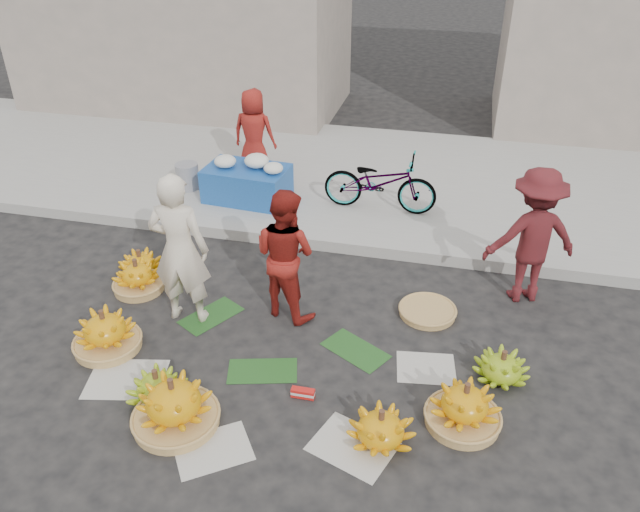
% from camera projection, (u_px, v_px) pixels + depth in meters
% --- Properties ---
extents(ground, '(80.00, 80.00, 0.00)m').
position_uv_depth(ground, '(279.00, 359.00, 6.03)').
color(ground, black).
rests_on(ground, ground).
extents(curb, '(40.00, 0.25, 0.15)m').
position_uv_depth(curb, '(329.00, 242.00, 7.82)').
color(curb, gray).
rests_on(curb, ground).
extents(sidewalk, '(40.00, 4.00, 0.12)m').
position_uv_depth(sidewalk, '(359.00, 176.00, 9.57)').
color(sidewalk, gray).
rests_on(sidewalk, ground).
extents(building_left, '(6.00, 3.00, 4.00)m').
position_uv_depth(building_left, '(181.00, 0.00, 11.76)').
color(building_left, gray).
rests_on(building_left, sidewalk).
extents(newspaper_scatter, '(3.20, 1.80, 0.00)m').
position_uv_depth(newspaper_scatter, '(252.00, 419.00, 5.37)').
color(newspaper_scatter, beige).
rests_on(newspaper_scatter, ground).
extents(banana_leaves, '(2.00, 1.00, 0.00)m').
position_uv_depth(banana_leaves, '(275.00, 344.00, 6.22)').
color(banana_leaves, '#184517').
rests_on(banana_leaves, ground).
extents(banana_bunch_0, '(0.65, 0.65, 0.45)m').
position_uv_depth(banana_bunch_0, '(105.00, 332.00, 6.08)').
color(banana_bunch_0, '#A87F46').
rests_on(banana_bunch_0, ground).
extents(banana_bunch_1, '(0.56, 0.56, 0.33)m').
position_uv_depth(banana_bunch_1, '(157.00, 387.00, 5.51)').
color(banana_bunch_1, '#709C16').
rests_on(banana_bunch_1, ground).
extents(banana_bunch_2, '(0.85, 0.85, 0.49)m').
position_uv_depth(banana_bunch_2, '(174.00, 404.00, 5.22)').
color(banana_bunch_2, '#A87F46').
rests_on(banana_bunch_2, ground).
extents(banana_bunch_3, '(0.56, 0.56, 0.35)m').
position_uv_depth(banana_bunch_3, '(381.00, 428.00, 5.08)').
color(banana_bunch_3, '#E9A30B').
rests_on(banana_bunch_3, ground).
extents(banana_bunch_4, '(0.73, 0.73, 0.44)m').
position_uv_depth(banana_bunch_4, '(464.00, 407.00, 5.24)').
color(banana_bunch_4, '#A87F46').
rests_on(banana_bunch_4, ground).
extents(banana_bunch_5, '(0.59, 0.59, 0.32)m').
position_uv_depth(banana_bunch_5, '(502.00, 367.00, 5.73)').
color(banana_bunch_5, '#709C16').
rests_on(banana_bunch_5, ground).
extents(banana_bunch_6, '(0.58, 0.58, 0.40)m').
position_uv_depth(banana_bunch_6, '(137.00, 277.00, 6.97)').
color(banana_bunch_6, '#A87F46').
rests_on(banana_bunch_6, ground).
extents(banana_bunch_7, '(0.57, 0.57, 0.31)m').
position_uv_depth(banana_bunch_7, '(140.00, 263.00, 7.29)').
color(banana_bunch_7, '#E9A30B').
rests_on(banana_bunch_7, ground).
extents(basket_spare, '(0.71, 0.71, 0.07)m').
position_uv_depth(basket_spare, '(427.00, 312.00, 6.63)').
color(basket_spare, '#A87F46').
rests_on(basket_spare, ground).
extents(incense_stack, '(0.21, 0.07, 0.09)m').
position_uv_depth(incense_stack, '(303.00, 393.00, 5.57)').
color(incense_stack, red).
rests_on(incense_stack, ground).
extents(vendor_cream, '(0.63, 0.44, 1.64)m').
position_uv_depth(vendor_cream, '(180.00, 250.00, 6.20)').
color(vendor_cream, silver).
rests_on(vendor_cream, ground).
extents(vendor_red, '(0.85, 0.76, 1.43)m').
position_uv_depth(vendor_red, '(285.00, 254.00, 6.34)').
color(vendor_red, maroon).
rests_on(vendor_red, ground).
extents(man_striped, '(1.12, 0.85, 1.53)m').
position_uv_depth(man_striped, '(533.00, 236.00, 6.55)').
color(man_striped, maroon).
rests_on(man_striped, ground).
extents(flower_table, '(1.17, 0.79, 0.65)m').
position_uv_depth(flower_table, '(247.00, 181.00, 8.63)').
color(flower_table, '#164695').
rests_on(flower_table, sidewalk).
extents(grey_bucket, '(0.33, 0.33, 0.37)m').
position_uv_depth(grey_bucket, '(188.00, 176.00, 8.98)').
color(grey_bucket, gray).
rests_on(grey_bucket, sidewalk).
extents(flower_vendor, '(0.65, 0.43, 1.31)m').
position_uv_depth(flower_vendor, '(254.00, 133.00, 9.15)').
color(flower_vendor, maroon).
rests_on(flower_vendor, sidewalk).
extents(bicycle, '(0.56, 1.53, 0.80)m').
position_uv_depth(bicycle, '(380.00, 182.00, 8.29)').
color(bicycle, gray).
rests_on(bicycle, sidewalk).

